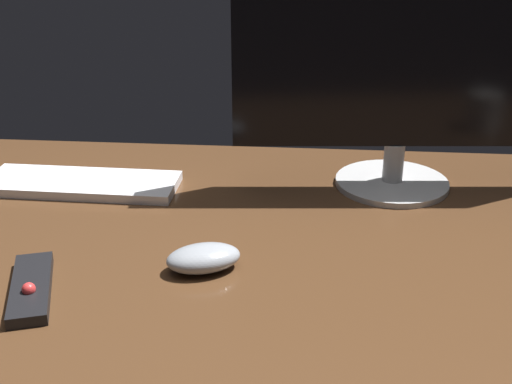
% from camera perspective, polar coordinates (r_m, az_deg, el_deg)
% --- Properties ---
extents(desk, '(1.40, 0.84, 0.02)m').
position_cam_1_polar(desk, '(1.11, 1.64, -4.22)').
color(desk, '#4C301C').
rests_on(desk, ground).
extents(monitor, '(0.61, 0.22, 0.40)m').
position_cam_1_polar(monitor, '(1.25, 12.22, 9.62)').
color(monitor, '#B9B9B9').
rests_on(monitor, desk).
extents(keyboard, '(0.37, 0.13, 0.02)m').
position_cam_1_polar(keyboard, '(1.33, -14.56, 0.69)').
color(keyboard, white).
rests_on(keyboard, desk).
extents(computer_mouse, '(0.13, 0.10, 0.04)m').
position_cam_1_polar(computer_mouse, '(1.01, -4.48, -5.61)').
color(computer_mouse, '#999EA5').
rests_on(computer_mouse, desk).
extents(media_remote, '(0.10, 0.18, 0.03)m').
position_cam_1_polar(media_remote, '(1.01, -18.54, -7.72)').
color(media_remote, black).
rests_on(media_remote, desk).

